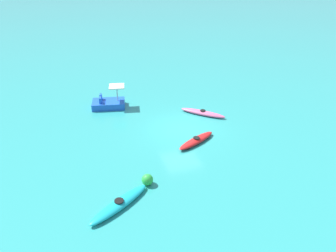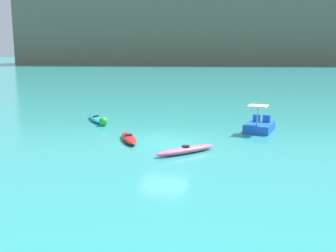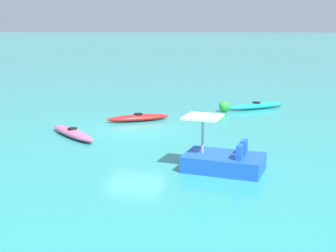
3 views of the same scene
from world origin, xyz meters
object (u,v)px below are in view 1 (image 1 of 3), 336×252
at_px(kayak_pink, 203,113).
at_px(kayak_red, 196,140).
at_px(pedal_boat_blue, 109,103).
at_px(kayak_cyan, 119,204).
at_px(buoy_green, 147,180).

bearing_deg(kayak_pink, kayak_red, 151.02).
bearing_deg(kayak_pink, pedal_boat_blue, 61.07).
bearing_deg(kayak_red, pedal_boat_blue, 31.75).
height_order(kayak_cyan, buoy_green, buoy_green).
bearing_deg(kayak_cyan, kayak_pink, -44.18).
bearing_deg(buoy_green, kayak_cyan, 125.81).
height_order(kayak_cyan, pedal_boat_blue, pedal_boat_blue).
bearing_deg(kayak_pink, kayak_cyan, 135.82).
distance_m(kayak_red, kayak_cyan, 6.99).
height_order(kayak_pink, pedal_boat_blue, pedal_boat_blue).
relative_size(kayak_red, kayak_pink, 1.04).
relative_size(kayak_red, pedal_boat_blue, 1.11).
distance_m(kayak_cyan, buoy_green, 2.05).
height_order(kayak_red, kayak_cyan, same).
height_order(kayak_red, kayak_pink, same).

